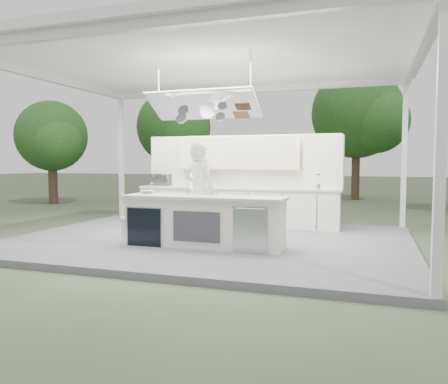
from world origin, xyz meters
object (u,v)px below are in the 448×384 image
(demo_island, at_px, (202,221))
(head_chef, at_px, (200,192))
(sous_chef, at_px, (202,190))
(back_counter, at_px, (237,206))

(demo_island, distance_m, head_chef, 0.74)
(demo_island, relative_size, head_chef, 1.57)
(sous_chef, bearing_deg, demo_island, -91.28)
(back_counter, relative_size, head_chef, 2.57)
(demo_island, bearing_deg, head_chef, 116.47)
(demo_island, distance_m, sous_chef, 2.68)
(demo_island, height_order, head_chef, head_chef)
(demo_island, height_order, back_counter, same)
(demo_island, xyz_separation_m, back_counter, (-0.18, 2.81, 0.00))
(back_counter, height_order, sous_chef, sous_chef)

